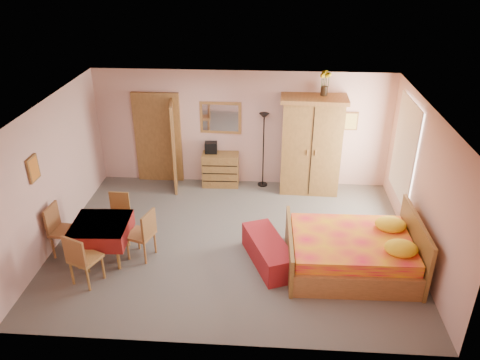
# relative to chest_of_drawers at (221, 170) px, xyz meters

# --- Properties ---
(floor) EXTENTS (6.50, 6.50, 0.00)m
(floor) POSITION_rel_chest_of_drawers_xyz_m (0.48, -2.29, -0.39)
(floor) COLOR #5F5C54
(floor) RESTS_ON ground
(ceiling) EXTENTS (6.50, 6.50, 0.00)m
(ceiling) POSITION_rel_chest_of_drawers_xyz_m (0.48, -2.29, 2.21)
(ceiling) COLOR brown
(ceiling) RESTS_ON wall_back
(wall_back) EXTENTS (6.50, 0.10, 2.60)m
(wall_back) POSITION_rel_chest_of_drawers_xyz_m (0.48, 0.21, 0.91)
(wall_back) COLOR #D6A79B
(wall_back) RESTS_ON floor
(wall_front) EXTENTS (6.50, 0.10, 2.60)m
(wall_front) POSITION_rel_chest_of_drawers_xyz_m (0.48, -4.79, 0.91)
(wall_front) COLOR #D6A79B
(wall_front) RESTS_ON floor
(wall_left) EXTENTS (0.10, 5.00, 2.60)m
(wall_left) POSITION_rel_chest_of_drawers_xyz_m (-2.77, -2.29, 0.91)
(wall_left) COLOR #D6A79B
(wall_left) RESTS_ON floor
(wall_right) EXTENTS (0.10, 5.00, 2.60)m
(wall_right) POSITION_rel_chest_of_drawers_xyz_m (3.73, -2.29, 0.91)
(wall_right) COLOR #D6A79B
(wall_right) RESTS_ON floor
(doorway) EXTENTS (1.06, 0.12, 2.15)m
(doorway) POSITION_rel_chest_of_drawers_xyz_m (-1.42, 0.18, 0.64)
(doorway) COLOR #9E6B35
(doorway) RESTS_ON floor
(window) EXTENTS (0.08, 1.40, 1.95)m
(window) POSITION_rel_chest_of_drawers_xyz_m (3.69, -1.09, 1.06)
(window) COLOR white
(window) RESTS_ON wall_right
(picture_left) EXTENTS (0.04, 0.32, 0.42)m
(picture_left) POSITION_rel_chest_of_drawers_xyz_m (-2.74, -2.89, 1.31)
(picture_left) COLOR orange
(picture_left) RESTS_ON wall_left
(picture_back) EXTENTS (0.30, 0.04, 0.40)m
(picture_back) POSITION_rel_chest_of_drawers_xyz_m (2.83, 0.18, 1.16)
(picture_back) COLOR #D8BF59
(picture_back) RESTS_ON wall_back
(chest_of_drawers) EXTENTS (0.83, 0.43, 0.77)m
(chest_of_drawers) POSITION_rel_chest_of_drawers_xyz_m (0.00, 0.00, 0.00)
(chest_of_drawers) COLOR olive
(chest_of_drawers) RESTS_ON floor
(wall_mirror) EXTENTS (0.92, 0.08, 0.72)m
(wall_mirror) POSITION_rel_chest_of_drawers_xyz_m (0.00, 0.21, 1.16)
(wall_mirror) COLOR silver
(wall_mirror) RESTS_ON wall_back
(stereo) EXTENTS (0.29, 0.22, 0.25)m
(stereo) POSITION_rel_chest_of_drawers_xyz_m (-0.21, 0.06, 0.51)
(stereo) COLOR black
(stereo) RESTS_ON chest_of_drawers
(floor_lamp) EXTENTS (0.25, 0.25, 1.72)m
(floor_lamp) POSITION_rel_chest_of_drawers_xyz_m (0.96, 0.05, 0.48)
(floor_lamp) COLOR black
(floor_lamp) RESTS_ON floor
(wardrobe) EXTENTS (1.40, 0.75, 2.16)m
(wardrobe) POSITION_rel_chest_of_drawers_xyz_m (1.99, -0.11, 0.70)
(wardrobe) COLOR olive
(wardrobe) RESTS_ON floor
(sunflower_vase) EXTENTS (0.22, 0.22, 0.52)m
(sunflower_vase) POSITION_rel_chest_of_drawers_xyz_m (2.18, 0.01, 2.04)
(sunflower_vase) COLOR yellow
(sunflower_vase) RESTS_ON wardrobe
(bed) EXTENTS (2.19, 1.74, 1.00)m
(bed) POSITION_rel_chest_of_drawers_xyz_m (2.51, -2.91, 0.12)
(bed) COLOR red
(bed) RESTS_ON floor
(bench) EXTENTS (0.97, 1.45, 0.45)m
(bench) POSITION_rel_chest_of_drawers_xyz_m (1.12, -2.86, -0.16)
(bench) COLOR maroon
(bench) RESTS_ON floor
(dining_table) EXTENTS (1.00, 1.00, 0.70)m
(dining_table) POSITION_rel_chest_of_drawers_xyz_m (-1.77, -2.88, -0.04)
(dining_table) COLOR maroon
(dining_table) RESTS_ON floor
(chair_south) EXTENTS (0.56, 0.56, 0.94)m
(chair_south) POSITION_rel_chest_of_drawers_xyz_m (-1.81, -3.57, 0.08)
(chair_south) COLOR #AD793A
(chair_south) RESTS_ON floor
(chair_north) EXTENTS (0.39, 0.39, 0.84)m
(chair_north) POSITION_rel_chest_of_drawers_xyz_m (-1.70, -2.20, 0.03)
(chair_north) COLOR olive
(chair_north) RESTS_ON floor
(chair_west) EXTENTS (0.47, 0.47, 0.96)m
(chair_west) POSITION_rel_chest_of_drawers_xyz_m (-2.45, -2.83, 0.09)
(chair_west) COLOR #9E6235
(chair_west) RESTS_ON floor
(chair_east) EXTENTS (0.53, 0.53, 0.93)m
(chair_east) POSITION_rel_chest_of_drawers_xyz_m (-1.10, -2.83, 0.08)
(chair_east) COLOR #A86D39
(chair_east) RESTS_ON floor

